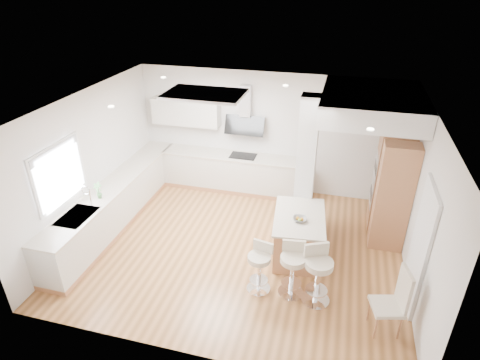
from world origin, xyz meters
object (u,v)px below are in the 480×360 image
(bar_stool_a, at_px, (260,265))
(bar_stool_b, at_px, (293,267))
(bar_stool_c, at_px, (318,272))
(dining_chair, at_px, (395,299))
(peninsula, at_px, (298,235))

(bar_stool_a, bearing_deg, bar_stool_b, 17.21)
(bar_stool_b, distance_m, bar_stool_c, 0.41)
(bar_stool_a, height_order, bar_stool_c, bar_stool_c)
(bar_stool_a, relative_size, bar_stool_b, 0.93)
(bar_stool_b, xyz_separation_m, dining_chair, (1.52, -0.39, 0.05))
(bar_stool_b, xyz_separation_m, bar_stool_c, (0.40, -0.07, 0.04))
(peninsula, height_order, dining_chair, dining_chair)
(bar_stool_a, xyz_separation_m, dining_chair, (2.04, -0.34, 0.09))
(bar_stool_a, height_order, dining_chair, dining_chair)
(peninsula, relative_size, bar_stool_b, 1.51)
(bar_stool_c, distance_m, dining_chair, 1.16)
(bar_stool_a, relative_size, bar_stool_c, 0.87)
(peninsula, xyz_separation_m, bar_stool_b, (0.04, -1.05, 0.12))
(bar_stool_b, bearing_deg, dining_chair, -21.69)
(bar_stool_b, bearing_deg, bar_stool_c, -17.23)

